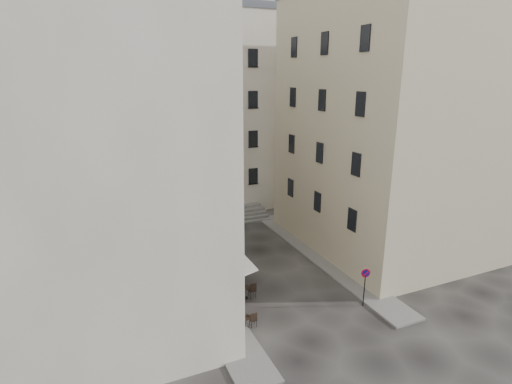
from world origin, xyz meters
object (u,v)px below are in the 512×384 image
no_parking_sign (365,280)px  bistro_table_a (245,321)px  bistro_table_b (244,291)px  pedestrian (235,277)px

no_parking_sign → bistro_table_a: size_ratio=1.98×
no_parking_sign → bistro_table_b: no_parking_sign is taller
bistro_table_b → pedestrian: bearing=105.0°
no_parking_sign → pedestrian: no_parking_sign is taller
no_parking_sign → bistro_table_b: size_ratio=1.75×
no_parking_sign → bistro_table_a: 7.05m
bistro_table_a → pedestrian: size_ratio=0.62×
bistro_table_a → pedestrian: (0.77, 3.58, 0.53)m
no_parking_sign → bistro_table_a: no_parking_sign is taller
bistro_table_a → no_parking_sign: bearing=-6.4°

